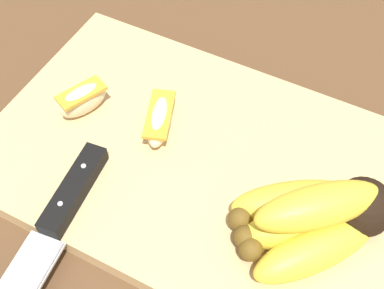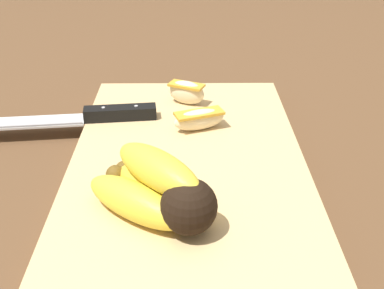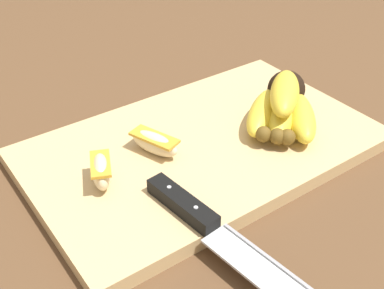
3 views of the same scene
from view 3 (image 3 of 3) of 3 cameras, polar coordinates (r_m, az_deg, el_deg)
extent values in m
plane|color=brown|center=(0.68, -0.20, -0.64)|extent=(6.00, 6.00, 0.00)
cube|color=tan|center=(0.67, 1.21, -0.31)|extent=(0.46, 0.28, 0.02)
sphere|color=black|center=(0.74, 10.80, 6.27)|extent=(0.05, 0.05, 0.05)
ellipsoid|color=yellow|center=(0.70, 8.32, 3.76)|extent=(0.12, 0.10, 0.04)
sphere|color=brown|center=(0.65, 8.23, 1.19)|extent=(0.02, 0.02, 0.02)
ellipsoid|color=yellow|center=(0.70, 10.31, 3.48)|extent=(0.12, 0.11, 0.04)
sphere|color=brown|center=(0.65, 9.83, 0.94)|extent=(0.02, 0.02, 0.02)
ellipsoid|color=yellow|center=(0.70, 12.32, 3.20)|extent=(0.10, 0.12, 0.04)
sphere|color=brown|center=(0.65, 10.92, 0.85)|extent=(0.02, 0.02, 0.02)
ellipsoid|color=yellow|center=(0.69, 10.62, 5.86)|extent=(0.11, 0.11, 0.04)
cube|color=silver|center=(0.49, 9.99, -15.54)|extent=(0.06, 0.18, 0.00)
cube|color=#99999E|center=(0.50, 11.19, -14.38)|extent=(0.02, 0.18, 0.00)
cube|color=black|center=(0.55, -1.13, -6.80)|extent=(0.03, 0.10, 0.02)
cylinder|color=#B2B2B7|center=(0.56, -2.65, -4.92)|extent=(0.01, 0.01, 0.00)
cylinder|color=#B2B2B7|center=(0.53, 0.45, -7.26)|extent=(0.01, 0.01, 0.00)
ellipsoid|color=beige|center=(0.59, -10.39, -3.09)|extent=(0.04, 0.06, 0.04)
cube|color=gold|center=(0.58, -10.51, -2.20)|extent=(0.04, 0.06, 0.00)
ellipsoid|color=beige|center=(0.64, -4.41, 0.20)|extent=(0.05, 0.07, 0.03)
cube|color=gold|center=(0.63, -4.45, 0.88)|extent=(0.05, 0.07, 0.00)
camera|label=1|loc=(0.48, 44.92, 34.98)|focal=49.75mm
camera|label=2|loc=(0.96, 31.07, 26.60)|focal=46.39mm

